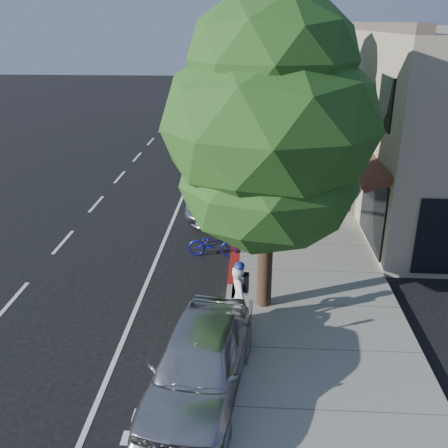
# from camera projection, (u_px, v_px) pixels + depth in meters

# --- Properties ---
(ground) EXTENTS (120.00, 120.00, 0.00)m
(ground) POSITION_uv_depth(u_px,v_px,m) (234.00, 273.00, 15.65)
(ground) COLOR black
(ground) RESTS_ON ground
(sidewalk) EXTENTS (4.60, 56.00, 0.15)m
(sidewalk) POSITION_uv_depth(u_px,v_px,m) (291.00, 191.00, 22.89)
(sidewalk) COLOR gray
(sidewalk) RESTS_ON ground
(curb) EXTENTS (0.30, 56.00, 0.15)m
(curb) POSITION_uv_depth(u_px,v_px,m) (241.00, 190.00, 23.01)
(curb) COLOR #9E998E
(curb) RESTS_ON ground
(curb_red_segment) EXTENTS (0.32, 4.00, 0.15)m
(curb_red_segment) POSITION_uv_depth(u_px,v_px,m) (235.00, 257.00, 16.55)
(curb_red_segment) COLOR maroon
(curb_red_segment) RESTS_ON ground
(storefront_building) EXTENTS (10.00, 36.00, 7.00)m
(storefront_building) POSITION_uv_depth(u_px,v_px,m) (403.00, 88.00, 30.43)
(storefront_building) COLOR #B4A68B
(storefront_building) RESTS_ON ground
(street_tree_0) EXTENTS (5.28, 5.28, 8.13)m
(street_tree_0) POSITION_uv_depth(u_px,v_px,m) (270.00, 129.00, 11.88)
(street_tree_0) COLOR black
(street_tree_0) RESTS_ON ground
(street_tree_1) EXTENTS (4.71, 4.71, 8.28)m
(street_tree_1) POSITION_uv_depth(u_px,v_px,m) (265.00, 87.00, 17.33)
(street_tree_1) COLOR black
(street_tree_1) RESTS_ON ground
(street_tree_2) EXTENTS (4.72, 4.72, 7.08)m
(street_tree_2) POSITION_uv_depth(u_px,v_px,m) (263.00, 91.00, 23.22)
(street_tree_2) COLOR black
(street_tree_2) RESTS_ON ground
(street_tree_3) EXTENTS (5.44, 5.44, 8.00)m
(street_tree_3) POSITION_uv_depth(u_px,v_px,m) (262.00, 68.00, 28.56)
(street_tree_3) COLOR black
(street_tree_3) RESTS_ON ground
(street_tree_4) EXTENTS (3.93, 3.93, 7.75)m
(street_tree_4) POSITION_uv_depth(u_px,v_px,m) (261.00, 58.00, 34.05)
(street_tree_4) COLOR black
(street_tree_4) RESTS_ON ground
(street_tree_5) EXTENTS (5.18, 5.18, 7.49)m
(street_tree_5) POSITION_uv_depth(u_px,v_px,m) (260.00, 59.00, 39.77)
(street_tree_5) COLOR black
(street_tree_5) RESTS_ON ground
(cyclist) EXTENTS (0.59, 0.74, 1.77)m
(cyclist) POSITION_uv_depth(u_px,v_px,m) (239.00, 298.00, 12.53)
(cyclist) COLOR silver
(cyclist) RESTS_ON ground
(bicycle) EXTENTS (1.68, 0.63, 0.87)m
(bicycle) POSITION_uv_depth(u_px,v_px,m) (213.00, 244.00, 16.62)
(bicycle) COLOR #151594
(bicycle) RESTS_ON ground
(silver_suv) EXTENTS (3.13, 5.65, 1.50)m
(silver_suv) POSITION_uv_depth(u_px,v_px,m) (226.00, 194.00, 20.48)
(silver_suv) COLOR #BBBBC0
(silver_suv) RESTS_ON ground
(dark_sedan) EXTENTS (1.72, 4.69, 1.53)m
(dark_sedan) POSITION_uv_depth(u_px,v_px,m) (204.00, 153.00, 26.79)
(dark_sedan) COLOR #212326
(dark_sedan) RESTS_ON ground
(white_pickup) EXTENTS (2.50, 5.55, 1.58)m
(white_pickup) POSITION_uv_depth(u_px,v_px,m) (236.00, 141.00, 29.24)
(white_pickup) COLOR white
(white_pickup) RESTS_ON ground
(dark_suv_far) EXTENTS (2.22, 5.20, 1.75)m
(dark_suv_far) POSITION_uv_depth(u_px,v_px,m) (219.00, 111.00, 38.39)
(dark_suv_far) COLOR black
(dark_suv_far) RESTS_ON ground
(near_car_a) EXTENTS (2.37, 4.71, 1.54)m
(near_car_a) POSITION_uv_depth(u_px,v_px,m) (199.00, 364.00, 10.30)
(near_car_a) COLOR #BABAC0
(near_car_a) RESTS_ON ground
(pedestrian) EXTENTS (1.02, 0.90, 1.75)m
(pedestrian) POSITION_uv_depth(u_px,v_px,m) (266.00, 152.00, 25.85)
(pedestrian) COLOR black
(pedestrian) RESTS_ON sidewalk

